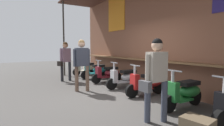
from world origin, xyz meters
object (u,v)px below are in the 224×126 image
(scooter_red, at_px, (148,83))
(shopper_with_handbag, at_px, (65,57))
(shopper_passing, at_px, (156,72))
(scooter_cream, at_px, (86,68))
(scooter_maroon, at_px, (109,73))
(shopper_browsing, at_px, (82,59))
(scooter_green, at_px, (185,92))
(scooter_teal, at_px, (96,70))
(scooter_silver, at_px, (126,77))

(scooter_red, bearing_deg, shopper_with_handbag, -64.16)
(shopper_passing, bearing_deg, scooter_cream, 167.78)
(shopper_with_handbag, bearing_deg, scooter_cream, 106.41)
(scooter_red, bearing_deg, scooter_maroon, -86.22)
(scooter_maroon, xyz_separation_m, shopper_browsing, (0.89, -1.54, 0.69))
(shopper_with_handbag, height_order, shopper_passing, shopper_with_handbag)
(scooter_red, relative_size, scooter_green, 1.00)
(shopper_browsing, bearing_deg, scooter_teal, -36.92)
(shopper_passing, bearing_deg, scooter_red, 140.53)
(scooter_cream, distance_m, scooter_teal, 1.23)
(scooter_red, bearing_deg, scooter_silver, -86.22)
(scooter_cream, bearing_deg, shopper_browsing, 61.49)
(scooter_maroon, height_order, shopper_with_handbag, shopper_with_handbag)
(scooter_teal, bearing_deg, scooter_red, 91.37)
(scooter_teal, distance_m, scooter_green, 4.94)
(scooter_teal, xyz_separation_m, scooter_maroon, (1.19, 0.00, 0.00))
(scooter_maroon, bearing_deg, shopper_browsing, 30.21)
(shopper_with_handbag, xyz_separation_m, shopper_browsing, (2.12, -0.06, 0.02))
(scooter_cream, distance_m, scooter_green, 6.17)
(scooter_green, relative_size, shopper_passing, 0.85)
(scooter_teal, height_order, scooter_maroon, same)
(scooter_cream, height_order, scooter_maroon, same)
(scooter_green, bearing_deg, scooter_red, -91.75)
(scooter_cream, relative_size, scooter_maroon, 1.00)
(scooter_teal, relative_size, shopper_passing, 0.85)
(scooter_red, bearing_deg, shopper_passing, 55.77)
(shopper_with_handbag, bearing_deg, scooter_silver, 8.37)
(scooter_cream, distance_m, scooter_silver, 3.67)
(scooter_cream, bearing_deg, scooter_red, 86.40)
(scooter_maroon, xyz_separation_m, scooter_green, (3.75, -0.00, 0.00))
(scooter_cream, xyz_separation_m, scooter_red, (4.85, -0.00, 0.00))
(scooter_maroon, height_order, scooter_red, same)
(scooter_green, distance_m, shopper_passing, 1.38)
(scooter_green, xyz_separation_m, shopper_browsing, (-2.86, -1.54, 0.69))
(scooter_green, height_order, shopper_browsing, shopper_browsing)
(scooter_silver, distance_m, scooter_green, 2.50)
(scooter_green, bearing_deg, shopper_browsing, -63.54)
(scooter_red, distance_m, shopper_with_handbag, 4.00)
(scooter_teal, xyz_separation_m, scooter_green, (4.94, -0.00, 0.00))
(shopper_passing, bearing_deg, scooter_green, 99.21)
(scooter_teal, relative_size, shopper_browsing, 0.81)
(scooter_teal, bearing_deg, scooter_cream, -88.63)
(scooter_silver, bearing_deg, shopper_browsing, -10.84)
(scooter_maroon, distance_m, shopper_browsing, 1.90)
(shopper_browsing, bearing_deg, shopper_with_handbag, -1.93)
(scooter_teal, distance_m, scooter_silver, 2.44)
(scooter_teal, distance_m, shopper_passing, 5.34)
(scooter_maroon, distance_m, scooter_red, 2.42)
(scooter_cream, xyz_separation_m, shopper_browsing, (3.31, -1.54, 0.69))
(scooter_red, bearing_deg, shopper_browsing, -41.23)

